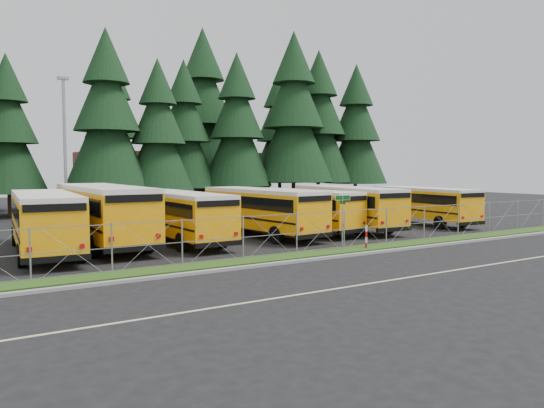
% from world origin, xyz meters
% --- Properties ---
extents(ground, '(120.00, 120.00, 0.00)m').
position_xyz_m(ground, '(0.00, 0.00, 0.00)').
color(ground, black).
rests_on(ground, ground).
extents(curb, '(50.00, 0.25, 0.12)m').
position_xyz_m(curb, '(0.00, -3.10, 0.06)').
color(curb, gray).
rests_on(curb, ground).
extents(grass_verge, '(50.00, 1.40, 0.06)m').
position_xyz_m(grass_verge, '(0.00, -1.70, 0.03)').
color(grass_verge, '#204112').
rests_on(grass_verge, ground).
extents(road_lane_line, '(50.00, 0.12, 0.01)m').
position_xyz_m(road_lane_line, '(0.00, -8.00, 0.01)').
color(road_lane_line, beige).
rests_on(road_lane_line, ground).
extents(chainlink_fence, '(44.00, 0.10, 2.00)m').
position_xyz_m(chainlink_fence, '(0.00, -1.00, 1.00)').
color(chainlink_fence, '#969A9F').
rests_on(chainlink_fence, ground).
extents(brick_building, '(22.00, 10.00, 6.00)m').
position_xyz_m(brick_building, '(6.00, 40.00, 3.00)').
color(brick_building, brown).
rests_on(brick_building, ground).
extents(bus_0, '(3.55, 11.58, 2.99)m').
position_xyz_m(bus_0, '(-14.50, 5.30, 1.49)').
color(bus_0, orange).
rests_on(bus_0, ground).
extents(bus_1, '(2.93, 12.38, 3.24)m').
position_xyz_m(bus_1, '(-11.46, 6.53, 1.62)').
color(bus_1, orange).
rests_on(bus_1, ground).
extents(bus_2, '(2.72, 10.90, 2.85)m').
position_xyz_m(bus_2, '(-7.58, 5.47, 1.42)').
color(bus_2, orange).
rests_on(bus_2, ground).
extents(bus_4, '(3.63, 11.30, 2.91)m').
position_xyz_m(bus_4, '(-2.32, 5.47, 1.46)').
color(bus_4, orange).
rests_on(bus_4, ground).
extents(bus_5, '(3.91, 10.77, 2.76)m').
position_xyz_m(bus_5, '(0.74, 5.83, 1.38)').
color(bus_5, orange).
rests_on(bus_5, ground).
extents(bus_6, '(3.39, 11.24, 2.91)m').
position_xyz_m(bus_6, '(4.32, 5.39, 1.45)').
color(bus_6, orange).
rests_on(bus_6, ground).
extents(bus_east, '(3.15, 10.51, 2.72)m').
position_xyz_m(bus_east, '(11.29, 4.99, 1.36)').
color(bus_east, orange).
rests_on(bus_east, ground).
extents(street_sign, '(0.83, 0.54, 2.81)m').
position_xyz_m(street_sign, '(-1.56, -1.52, 2.03)').
color(street_sign, '#969A9F').
rests_on(street_sign, ground).
extents(striped_bollard, '(0.11, 0.11, 1.20)m').
position_xyz_m(striped_bollard, '(-0.13, -1.72, 0.60)').
color(striped_bollard, '#B20C0C').
rests_on(striped_bollard, ground).
extents(light_standard, '(0.70, 0.35, 10.14)m').
position_xyz_m(light_standard, '(-11.60, 15.00, 5.50)').
color(light_standard, '#969A9F').
rests_on(light_standard, ground).
extents(conifer_2, '(6.22, 6.22, 13.77)m').
position_xyz_m(conifer_2, '(-13.70, 27.63, 6.88)').
color(conifer_2, black).
rests_on(conifer_2, ground).
extents(conifer_3, '(7.31, 7.31, 16.16)m').
position_xyz_m(conifer_3, '(-6.31, 24.29, 8.08)').
color(conifer_3, black).
rests_on(conifer_3, ground).
extents(conifer_4, '(6.29, 6.29, 13.92)m').
position_xyz_m(conifer_4, '(-1.96, 23.66, 6.96)').
color(conifer_4, black).
rests_on(conifer_4, ground).
extents(conifer_5, '(6.74, 6.74, 14.90)m').
position_xyz_m(conifer_5, '(2.15, 27.54, 7.45)').
color(conifer_5, black).
rests_on(conifer_5, ground).
extents(conifer_6, '(7.13, 7.13, 15.77)m').
position_xyz_m(conifer_6, '(7.05, 25.54, 7.89)').
color(conifer_6, black).
rests_on(conifer_6, ground).
extents(conifer_7, '(8.31, 8.31, 18.38)m').
position_xyz_m(conifer_7, '(13.02, 24.07, 9.19)').
color(conifer_7, black).
rests_on(conifer_7, ground).
extents(conifer_8, '(7.81, 7.81, 17.28)m').
position_xyz_m(conifer_8, '(17.58, 25.78, 8.64)').
color(conifer_8, black).
rests_on(conifer_8, ground).
extents(conifer_9, '(7.23, 7.23, 15.99)m').
position_xyz_m(conifer_9, '(22.09, 24.63, 8.00)').
color(conifer_9, black).
rests_on(conifer_9, ground).
extents(conifer_11, '(7.18, 7.18, 15.88)m').
position_xyz_m(conifer_11, '(-3.42, 33.19, 7.94)').
color(conifer_11, black).
rests_on(conifer_11, ground).
extents(conifer_12, '(8.96, 8.96, 19.81)m').
position_xyz_m(conifer_12, '(6.77, 33.01, 9.91)').
color(conifer_12, black).
rests_on(conifer_12, ground).
extents(conifer_13, '(7.31, 7.31, 16.18)m').
position_xyz_m(conifer_13, '(16.20, 31.66, 8.09)').
color(conifer_13, black).
rests_on(conifer_13, ground).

